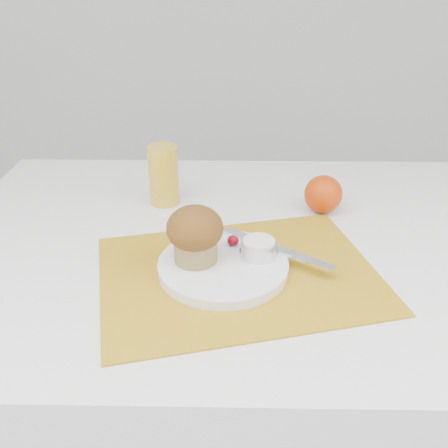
{
  "coord_description": "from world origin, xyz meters",
  "views": [
    {
      "loc": [
        -0.05,
        -0.77,
        1.23
      ],
      "look_at": [
        -0.06,
        0.01,
        0.8
      ],
      "focal_mm": 40.0,
      "sensor_mm": 36.0,
      "label": 1
    }
  ],
  "objects_px": {
    "plate": "(223,266)",
    "muffin": "(195,233)",
    "orange": "(323,194)",
    "juice_glass": "(164,175)",
    "table": "(251,382)"
  },
  "relations": [
    {
      "from": "plate",
      "to": "orange",
      "type": "relative_size",
      "value": 2.8
    },
    {
      "from": "table",
      "to": "orange",
      "type": "relative_size",
      "value": 15.33
    },
    {
      "from": "orange",
      "to": "plate",
      "type": "bearing_deg",
      "value": -131.07
    },
    {
      "from": "plate",
      "to": "juice_glass",
      "type": "xyz_separation_m",
      "value": [
        -0.13,
        0.27,
        0.05
      ]
    },
    {
      "from": "table",
      "to": "plate",
      "type": "height_order",
      "value": "plate"
    },
    {
      "from": "table",
      "to": "juice_glass",
      "type": "relative_size",
      "value": 9.47
    },
    {
      "from": "juice_glass",
      "to": "table",
      "type": "bearing_deg",
      "value": -38.4
    },
    {
      "from": "plate",
      "to": "orange",
      "type": "distance_m",
      "value": 0.31
    },
    {
      "from": "muffin",
      "to": "plate",
      "type": "bearing_deg",
      "value": -7.87
    },
    {
      "from": "orange",
      "to": "juice_glass",
      "type": "relative_size",
      "value": 0.62
    },
    {
      "from": "plate",
      "to": "muffin",
      "type": "bearing_deg",
      "value": 172.13
    },
    {
      "from": "plate",
      "to": "juice_glass",
      "type": "relative_size",
      "value": 1.73
    },
    {
      "from": "plate",
      "to": "juice_glass",
      "type": "bearing_deg",
      "value": 116.06
    },
    {
      "from": "orange",
      "to": "muffin",
      "type": "relative_size",
      "value": 0.8
    },
    {
      "from": "table",
      "to": "plate",
      "type": "relative_size",
      "value": 5.48
    }
  ]
}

